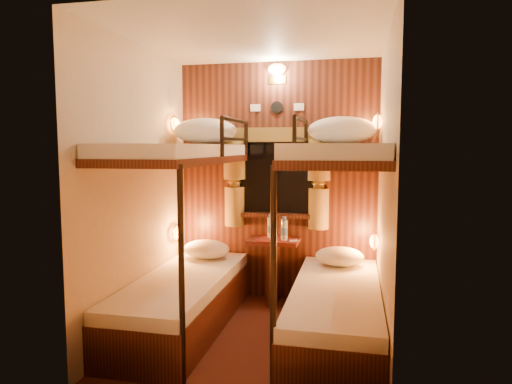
% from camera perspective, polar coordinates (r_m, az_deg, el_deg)
% --- Properties ---
extents(floor, '(2.10, 2.10, 0.00)m').
position_cam_1_polar(floor, '(3.93, -0.13, -17.68)').
color(floor, '#38130F').
rests_on(floor, ground).
extents(ceiling, '(2.10, 2.10, 0.00)m').
position_cam_1_polar(ceiling, '(3.71, -0.14, 18.79)').
color(ceiling, silver).
rests_on(ceiling, wall_back).
extents(wall_back, '(2.40, 0.00, 2.40)m').
position_cam_1_polar(wall_back, '(4.65, 2.66, 1.25)').
color(wall_back, '#C6B293').
rests_on(wall_back, floor).
extents(wall_front, '(2.40, 0.00, 2.40)m').
position_cam_1_polar(wall_front, '(2.62, -5.12, -2.24)').
color(wall_front, '#C6B293').
rests_on(wall_front, floor).
extents(wall_left, '(0.00, 2.40, 2.40)m').
position_cam_1_polar(wall_left, '(3.97, -14.39, 0.30)').
color(wall_left, '#C6B293').
rests_on(wall_left, floor).
extents(wall_right, '(0.00, 2.40, 2.40)m').
position_cam_1_polar(wall_right, '(3.55, 15.83, -0.35)').
color(wall_right, '#C6B293').
rests_on(wall_right, floor).
extents(back_panel, '(2.00, 0.03, 2.40)m').
position_cam_1_polar(back_panel, '(4.64, 2.63, 1.23)').
color(back_panel, black).
rests_on(back_panel, floor).
extents(bunk_left, '(0.72, 1.90, 1.82)m').
position_cam_1_polar(bunk_left, '(3.99, -9.14, -8.91)').
color(bunk_left, black).
rests_on(bunk_left, floor).
extents(bunk_right, '(0.72, 1.90, 1.82)m').
position_cam_1_polar(bunk_right, '(3.73, 10.01, -9.96)').
color(bunk_right, black).
rests_on(bunk_right, floor).
extents(window, '(1.00, 0.12, 0.79)m').
position_cam_1_polar(window, '(4.61, 2.57, 0.97)').
color(window, black).
rests_on(window, back_panel).
extents(curtains, '(1.10, 0.22, 1.00)m').
position_cam_1_polar(curtains, '(4.57, 2.50, 1.97)').
color(curtains, olive).
rests_on(curtains, back_panel).
extents(back_fixtures, '(0.54, 0.09, 0.48)m').
position_cam_1_polar(back_fixtures, '(4.64, 2.62, 14.18)').
color(back_fixtures, black).
rests_on(back_fixtures, back_panel).
extents(reading_lamps, '(2.00, 0.20, 1.25)m').
position_cam_1_polar(reading_lamps, '(4.31, 1.88, 1.42)').
color(reading_lamps, orange).
rests_on(reading_lamps, wall_left).
extents(table, '(0.50, 0.34, 0.66)m').
position_cam_1_polar(table, '(4.59, 2.19, -8.77)').
color(table, '#4F1612').
rests_on(table, floor).
extents(bottle_left, '(0.07, 0.07, 0.24)m').
position_cam_1_polar(bottle_left, '(4.57, 1.83, -4.46)').
color(bottle_left, '#99BFE5').
rests_on(bottle_left, table).
extents(bottle_right, '(0.07, 0.07, 0.24)m').
position_cam_1_polar(bottle_right, '(4.45, 3.55, -4.80)').
color(bottle_right, '#99BFE5').
rests_on(bottle_right, table).
extents(sachet_a, '(0.11, 0.09, 0.01)m').
position_cam_1_polar(sachet_a, '(4.45, 4.76, -6.07)').
color(sachet_a, silver).
rests_on(sachet_a, table).
extents(sachet_b, '(0.09, 0.09, 0.01)m').
position_cam_1_polar(sachet_b, '(4.61, 3.53, -5.68)').
color(sachet_b, silver).
rests_on(sachet_b, table).
extents(pillow_lower_left, '(0.47, 0.33, 0.18)m').
position_cam_1_polar(pillow_lower_left, '(4.58, -6.20, -7.10)').
color(pillow_lower_left, silver).
rests_on(pillow_lower_left, bunk_left).
extents(pillow_lower_right, '(0.45, 0.32, 0.18)m').
position_cam_1_polar(pillow_lower_right, '(4.35, 10.39, -7.92)').
color(pillow_lower_right, silver).
rests_on(pillow_lower_right, bunk_right).
extents(pillow_upper_left, '(0.63, 0.45, 0.25)m').
position_cam_1_polar(pillow_upper_left, '(4.47, -6.38, 7.60)').
color(pillow_upper_left, silver).
rests_on(pillow_upper_left, bunk_left).
extents(pillow_upper_right, '(0.62, 0.44, 0.24)m').
position_cam_1_polar(pillow_upper_right, '(4.24, 10.68, 7.63)').
color(pillow_upper_right, silver).
rests_on(pillow_upper_right, bunk_right).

